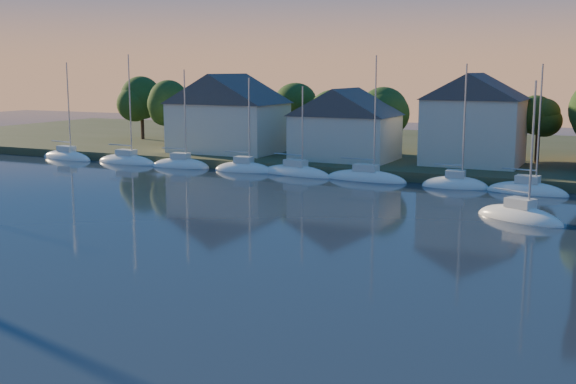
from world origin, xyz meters
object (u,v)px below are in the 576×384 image
Objects in this scene: clubhouse_west at (228,112)px; clubhouse_east at (474,118)px; clubhouse_centre at (345,123)px; drifting_sailboat_right at (520,219)px.

clubhouse_east reaches higher than clubhouse_west.
clubhouse_centre is 31.25m from drifting_sailboat_right.
clubhouse_east reaches higher than clubhouse_centre.
clubhouse_east reaches higher than drifting_sailboat_right.
clubhouse_centre is 1.01× the size of drifting_sailboat_right.
clubhouse_east is at bearing 8.13° from clubhouse_centre.
drifting_sailboat_right is at bearing -30.02° from clubhouse_west.
clubhouse_west is 1.19× the size of drifting_sailboat_right.
drifting_sailboat_right reaches higher than clubhouse_centre.
clubhouse_centre is (16.00, -1.00, -0.80)m from clubhouse_west.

